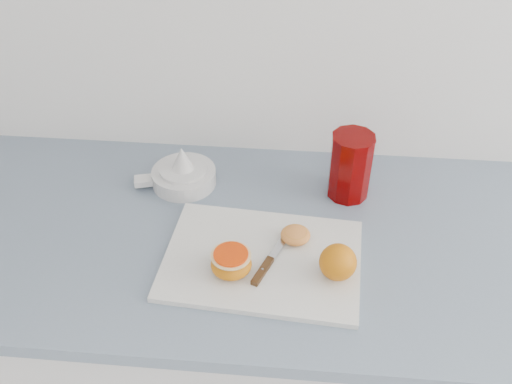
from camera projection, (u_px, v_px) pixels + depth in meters
counter at (284, 361)px, 1.45m from camera, size 2.65×0.64×0.89m
cutting_board at (262, 260)px, 1.11m from camera, size 0.40×0.30×0.01m
whole_orange at (338, 262)px, 1.05m from camera, size 0.07×0.07×0.07m
half_orange at (231, 263)px, 1.06m from camera, size 0.08×0.08×0.05m
squeezed_shell at (295, 235)px, 1.13m from camera, size 0.06×0.06×0.03m
paring_knife at (266, 266)px, 1.08m from camera, size 0.07×0.16×0.01m
citrus_juicer at (183, 174)px, 1.29m from camera, size 0.18×0.14×0.10m
red_tumbler at (350, 168)px, 1.23m from camera, size 0.09×0.09×0.15m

